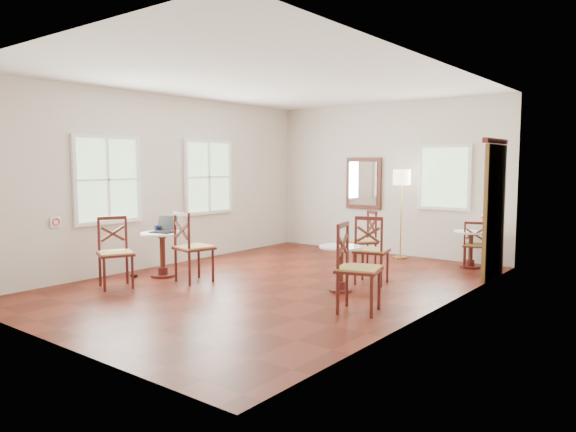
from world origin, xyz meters
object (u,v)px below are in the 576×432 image
Objects in this scene: chair_mid_a at (371,250)px; water_glass at (166,228)px; chair_near_a at (192,247)px; floor_lamp at (402,183)px; laptop at (165,228)px; chair_back_b at (363,241)px; mouse at (173,231)px; chair_near_b at (115,252)px; cafe_table_near at (162,249)px; cafe_table_back at (471,245)px; power_adapter at (134,276)px; cafe_table_mid at (341,263)px; chair_mid_b at (357,268)px; navy_mug at (157,228)px; chair_back_a at (474,245)px.

chair_mid_a is 3.28m from water_glass.
chair_near_a is at bearing 20.88° from chair_mid_a.
floor_lamp is 4.07× the size of laptop.
laptop is at bearing -92.37° from chair_back_b.
chair_near_b is at bearing -102.43° from mouse.
cafe_table_near is 1.12× the size of cafe_table_back.
chair_near_b reaches higher than power_adapter.
water_glass is 1.08× the size of power_adapter.
chair_near_a is at bearing -157.34° from cafe_table_mid.
chair_mid_b is at bearing 2.03° from cafe_table_near.
laptop is 3.33× the size of navy_mug.
chair_back_a is (0.81, 2.16, -0.10)m from chair_mid_a.
water_glass is at bearing 109.54° from cafe_table_near.
chair_mid_a reaches higher than mouse.
chair_mid_b is at bearing 98.74° from chair_mid_a.
power_adapter is (-2.56, -2.77, -0.48)m from chair_back_b.
chair_back_a is at bearing 72.02° from cafe_table_mid.
floor_lamp is 13.54× the size of navy_mug.
cafe_table_near is at bearing -70.46° from water_glass.
navy_mug is at bearing -121.83° from floor_lamp.
cafe_table_near is 0.34m from laptop.
laptop is (-2.77, -0.87, 0.37)m from cafe_table_mid.
cafe_table_near is at bearing 75.83° from chair_mid_b.
chair_near_a is at bearing 75.58° from chair_mid_b.
navy_mug is (-2.39, -3.86, -0.67)m from floor_lamp.
mouse reaches higher than power_adapter.
chair_mid_b reaches higher than chair_mid_a.
floor_lamp is 4.59m from navy_mug.
chair_mid_b reaches higher than cafe_table_back.
floor_lamp reaches higher than water_glass.
chair_mid_b reaches higher than cafe_table_near.
cafe_table_mid is at bearing -79.68° from floor_lamp.
cafe_table_back is 5.92× the size of mouse.
water_glass is at bearing -93.80° from chair_back_b.
laptop reaches higher than navy_mug.
power_adapter is at bearing -116.46° from navy_mug.
chair_mid_a reaches higher than laptop.
chair_back_b reaches higher than navy_mug.
cafe_table_mid is at bearing -32.19° from chair_near_b.
floor_lamp is 15.20× the size of water_glass.
power_adapter is at bearing -158.46° from cafe_table_mid.
cafe_table_near is at bearing 26.82° from chair_near_b.
power_adapter is (-3.11, -1.23, -0.38)m from cafe_table_mid.
chair_mid_b is (-0.12, -3.66, 0.15)m from cafe_table_back.
navy_mug reaches higher than cafe_table_near.
chair_back_a is at bearing -124.54° from chair_mid_a.
chair_near_b is 10.01× the size of power_adapter.
chair_mid_a reaches higher than navy_mug.
chair_near_b reaches higher than chair_back_b.
cafe_table_mid is at bearing 26.38° from chair_mid_b.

